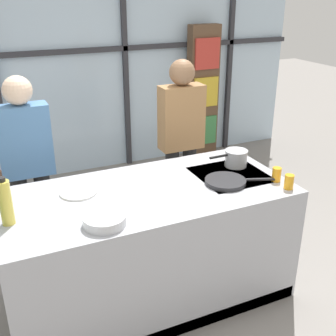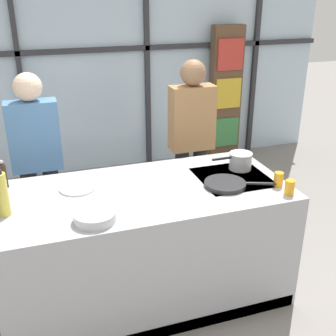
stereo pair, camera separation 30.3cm
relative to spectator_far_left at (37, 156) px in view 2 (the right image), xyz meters
The scene contains 14 objects.
ground_plane 1.46m from the spectator_far_left, 51.48° to the right, with size 18.00×18.00×0.00m, color gray.
back_window_wall 1.97m from the spectator_far_left, 68.58° to the left, with size 6.40×0.10×2.80m.
bookshelf 2.98m from the spectator_far_left, 32.44° to the left, with size 0.42×0.19×1.80m.
demo_island 1.22m from the spectator_far_left, 51.47° to the right, with size 2.06×0.97×0.91m.
spectator_far_left is the anchor object (origin of this frame).
spectator_center_left 1.40m from the spectator_far_left, ahead, with size 0.41×0.23×1.66m.
frying_pan 1.63m from the spectator_far_left, 38.29° to the right, with size 0.52×0.30×0.04m.
saucepan 1.69m from the spectator_far_left, 26.48° to the right, with size 0.34×0.18×0.13m.
white_plate 0.75m from the spectator_far_left, 70.52° to the right, with size 0.26×0.26×0.01m, color white.
mixing_bowl 1.23m from the spectator_far_left, 76.15° to the right, with size 0.26×0.26×0.06m.
oil_bottle 0.98m from the spectator_far_left, 103.83° to the right, with size 0.08×0.08×0.31m.
pepper_grinder 0.58m from the spectator_far_left, 115.00° to the right, with size 0.05×0.05×0.21m.
juice_glass_near 2.06m from the spectator_far_left, 37.74° to the right, with size 0.07×0.07×0.11m, color orange.
juice_glass_far 1.98m from the spectator_far_left, 34.53° to the right, with size 0.07×0.07×0.11m, color orange.
Camera 2 is at (-0.69, -2.60, 2.24)m, focal length 45.00 mm.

